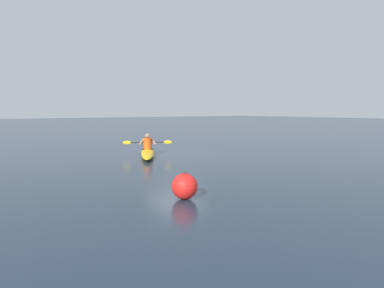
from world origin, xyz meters
name	(u,v)px	position (x,y,z in m)	size (l,w,h in m)	color
ground_plane	(176,154)	(0.00, 0.00, 0.00)	(160.00, 160.00, 0.00)	#1E2D3D
kayak	(148,152)	(1.51, -0.18, 0.16)	(2.91, 4.68, 0.31)	#EAB214
kayaker	(147,143)	(1.45, -0.28, 0.61)	(2.08, 1.16, 0.73)	#E04C14
mooring_buoy_channel_marker	(185,186)	(4.73, 7.71, 0.32)	(0.64, 0.64, 0.68)	red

